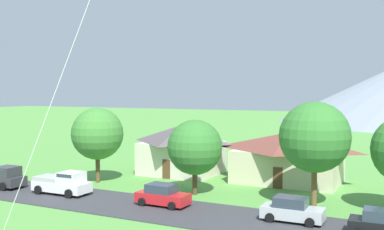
{
  "coord_description": "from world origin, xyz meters",
  "views": [
    {
      "loc": [
        10.51,
        -0.54,
        9.06
      ],
      "look_at": [
        -1.7,
        23.5,
        7.64
      ],
      "focal_mm": 43.24,
      "sensor_mm": 36.0,
      "label": 1
    }
  ],
  "objects_px": {
    "pickup_truck_white_east_side": "(63,183)",
    "tree_far_right": "(97,134)",
    "house_right_center": "(182,148)",
    "parked_car_black_mid_east": "(384,224)",
    "house_leftmost": "(288,157)",
    "pickup_truck_charcoal_west_side": "(0,177)",
    "parked_car_silver_west_end": "(292,210)",
    "tree_center": "(195,147)",
    "tree_right_of_center": "(315,137)",
    "parked_car_red_east_end": "(163,195)"
  },
  "relations": [
    {
      "from": "house_right_center",
      "to": "tree_far_right",
      "type": "xyz_separation_m",
      "value": [
        -5.16,
        -7.92,
        2.05
      ]
    },
    {
      "from": "tree_center",
      "to": "parked_car_red_east_end",
      "type": "bearing_deg",
      "value": -94.89
    },
    {
      "from": "tree_right_of_center",
      "to": "house_right_center",
      "type": "bearing_deg",
      "value": 153.17
    },
    {
      "from": "house_leftmost",
      "to": "pickup_truck_charcoal_west_side",
      "type": "distance_m",
      "value": 27.52
    },
    {
      "from": "house_right_center",
      "to": "parked_car_black_mid_east",
      "type": "xyz_separation_m",
      "value": [
        21.53,
        -13.84,
        -1.9
      ]
    },
    {
      "from": "pickup_truck_charcoal_west_side",
      "to": "tree_center",
      "type": "bearing_deg",
      "value": 18.34
    },
    {
      "from": "tree_far_right",
      "to": "parked_car_silver_west_end",
      "type": "height_order",
      "value": "tree_far_right"
    },
    {
      "from": "parked_car_silver_west_end",
      "to": "parked_car_red_east_end",
      "type": "bearing_deg",
      "value": -178.74
    },
    {
      "from": "house_right_center",
      "to": "parked_car_red_east_end",
      "type": "xyz_separation_m",
      "value": [
        5.42,
        -13.25,
        -1.9
      ]
    },
    {
      "from": "house_leftmost",
      "to": "house_right_center",
      "type": "distance_m",
      "value": 11.6
    },
    {
      "from": "house_right_center",
      "to": "tree_center",
      "type": "height_order",
      "value": "tree_center"
    },
    {
      "from": "parked_car_red_east_end",
      "to": "house_right_center",
      "type": "bearing_deg",
      "value": 112.23
    },
    {
      "from": "tree_right_of_center",
      "to": "tree_center",
      "type": "bearing_deg",
      "value": -178.29
    },
    {
      "from": "house_leftmost",
      "to": "parked_car_silver_west_end",
      "type": "distance_m",
      "value": 14.27
    },
    {
      "from": "house_leftmost",
      "to": "parked_car_red_east_end",
      "type": "bearing_deg",
      "value": -114.07
    },
    {
      "from": "pickup_truck_white_east_side",
      "to": "house_leftmost",
      "type": "bearing_deg",
      "value": 41.89
    },
    {
      "from": "tree_center",
      "to": "pickup_truck_charcoal_west_side",
      "type": "bearing_deg",
      "value": -161.66
    },
    {
      "from": "tree_far_right",
      "to": "pickup_truck_white_east_side",
      "type": "distance_m",
      "value": 6.97
    },
    {
      "from": "tree_right_of_center",
      "to": "pickup_truck_white_east_side",
      "type": "xyz_separation_m",
      "value": [
        -20.39,
        -5.62,
        -4.41
      ]
    },
    {
      "from": "house_leftmost",
      "to": "pickup_truck_charcoal_west_side",
      "type": "height_order",
      "value": "house_leftmost"
    },
    {
      "from": "house_leftmost",
      "to": "tree_center",
      "type": "relative_size",
      "value": 1.64
    },
    {
      "from": "parked_car_silver_west_end",
      "to": "house_leftmost",
      "type": "bearing_deg",
      "value": 106.58
    },
    {
      "from": "tree_right_of_center",
      "to": "parked_car_silver_west_end",
      "type": "xyz_separation_m",
      "value": [
        -0.42,
        -4.91,
        -4.6
      ]
    },
    {
      "from": "tree_far_right",
      "to": "pickup_truck_charcoal_west_side",
      "type": "relative_size",
      "value": 1.41
    },
    {
      "from": "parked_car_red_east_end",
      "to": "pickup_truck_charcoal_west_side",
      "type": "distance_m",
      "value": 17.04
    },
    {
      "from": "tree_right_of_center",
      "to": "house_leftmost",
      "type": "bearing_deg",
      "value": 117.22
    },
    {
      "from": "house_leftmost",
      "to": "parked_car_black_mid_east",
      "type": "height_order",
      "value": "house_leftmost"
    },
    {
      "from": "parked_car_black_mid_east",
      "to": "house_right_center",
      "type": "bearing_deg",
      "value": 147.27
    },
    {
      "from": "tree_center",
      "to": "parked_car_black_mid_east",
      "type": "relative_size",
      "value": 1.54
    },
    {
      "from": "pickup_truck_white_east_side",
      "to": "tree_far_right",
      "type": "bearing_deg",
      "value": 97.91
    },
    {
      "from": "tree_right_of_center",
      "to": "tree_far_right",
      "type": "height_order",
      "value": "tree_right_of_center"
    },
    {
      "from": "house_leftmost",
      "to": "tree_center",
      "type": "height_order",
      "value": "tree_center"
    },
    {
      "from": "house_leftmost",
      "to": "tree_right_of_center",
      "type": "relative_size",
      "value": 1.3
    },
    {
      "from": "tree_far_right",
      "to": "pickup_truck_charcoal_west_side",
      "type": "distance_m",
      "value": 9.75
    },
    {
      "from": "tree_far_right",
      "to": "pickup_truck_white_east_side",
      "type": "bearing_deg",
      "value": -82.09
    },
    {
      "from": "tree_right_of_center",
      "to": "pickup_truck_charcoal_west_side",
      "type": "height_order",
      "value": "tree_right_of_center"
    },
    {
      "from": "tree_center",
      "to": "parked_car_black_mid_east",
      "type": "xyz_separation_m",
      "value": [
        15.71,
        -5.42,
        -3.27
      ]
    },
    {
      "from": "parked_car_black_mid_east",
      "to": "pickup_truck_charcoal_west_side",
      "type": "relative_size",
      "value": 0.81
    },
    {
      "from": "pickup_truck_white_east_side",
      "to": "tree_right_of_center",
      "type": "bearing_deg",
      "value": 15.41
    },
    {
      "from": "tree_center",
      "to": "parked_car_black_mid_east",
      "type": "height_order",
      "value": "tree_center"
    },
    {
      "from": "house_leftmost",
      "to": "pickup_truck_white_east_side",
      "type": "relative_size",
      "value": 2.06
    },
    {
      "from": "tree_center",
      "to": "tree_far_right",
      "type": "height_order",
      "value": "tree_far_right"
    },
    {
      "from": "house_right_center",
      "to": "tree_center",
      "type": "xyz_separation_m",
      "value": [
        5.83,
        -8.42,
        1.37
      ]
    },
    {
      "from": "pickup_truck_charcoal_west_side",
      "to": "house_leftmost",
      "type": "bearing_deg",
      "value": 32.47
    },
    {
      "from": "parked_car_black_mid_east",
      "to": "pickup_truck_charcoal_west_side",
      "type": "bearing_deg",
      "value": -179.39
    },
    {
      "from": "house_right_center",
      "to": "parked_car_silver_west_end",
      "type": "distance_m",
      "value": 20.43
    },
    {
      "from": "tree_center",
      "to": "parked_car_red_east_end",
      "type": "relative_size",
      "value": 1.55
    },
    {
      "from": "parked_car_black_mid_east",
      "to": "pickup_truck_charcoal_west_side",
      "type": "distance_m",
      "value": 33.14
    },
    {
      "from": "house_leftmost",
      "to": "parked_car_silver_west_end",
      "type": "relative_size",
      "value": 2.54
    },
    {
      "from": "house_right_center",
      "to": "pickup_truck_charcoal_west_side",
      "type": "xyz_separation_m",
      "value": [
        -11.6,
        -14.2,
        -1.71
      ]
    }
  ]
}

